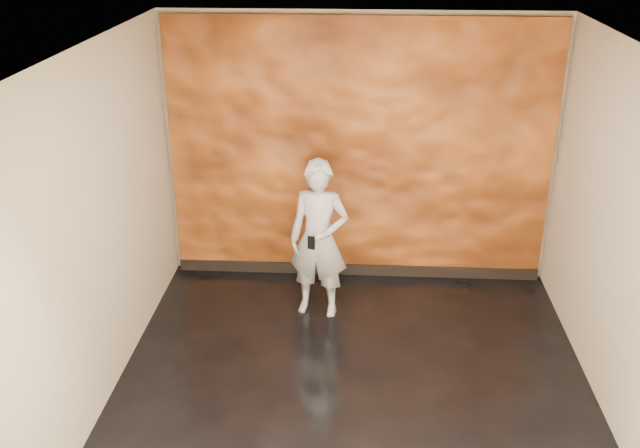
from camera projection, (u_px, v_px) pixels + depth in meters
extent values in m
cube|color=black|center=(353.00, 381.00, 6.07)|extent=(4.00, 4.00, 0.01)
cube|color=#C0B294|center=(359.00, 150.00, 7.32)|extent=(4.00, 0.02, 2.80)
cube|color=#C0B294|center=(351.00, 392.00, 3.67)|extent=(4.00, 0.02, 2.80)
cube|color=#C0B294|center=(103.00, 225.00, 5.61)|extent=(0.02, 4.00, 2.80)
cube|color=#C0B294|center=(621.00, 238.00, 5.38)|extent=(0.02, 4.00, 2.80)
cube|color=white|center=(361.00, 47.00, 4.93)|extent=(4.00, 4.00, 0.01)
cube|color=orange|center=(359.00, 153.00, 7.29)|extent=(3.90, 0.06, 2.75)
cube|color=black|center=(357.00, 269.00, 7.79)|extent=(3.90, 0.04, 0.12)
imported|color=#9BA1AA|center=(319.00, 239.00, 6.80)|extent=(0.63, 0.47, 1.57)
cube|color=black|center=(311.00, 243.00, 6.60)|extent=(0.07, 0.03, 0.13)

